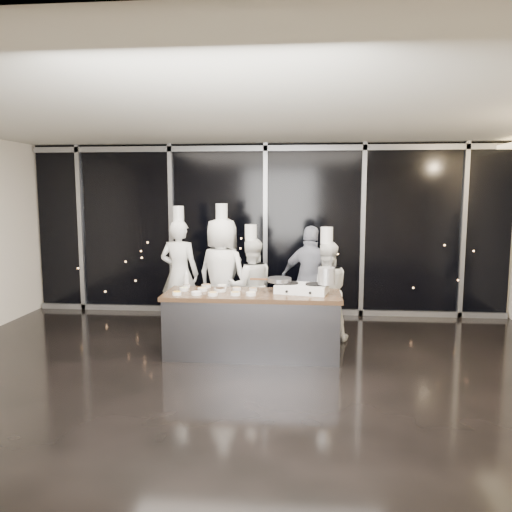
{
  "coord_description": "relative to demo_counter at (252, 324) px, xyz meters",
  "views": [
    {
      "loc": [
        0.68,
        -5.92,
        2.3
      ],
      "look_at": [
        0.02,
        1.2,
        1.38
      ],
      "focal_mm": 35.0,
      "sensor_mm": 36.0,
      "label": 1
    }
  ],
  "objects": [
    {
      "name": "chef_left",
      "position": [
        -0.61,
        1.16,
        0.5
      ],
      "size": [
        1.09,
        0.93,
        2.12
      ],
      "rotation": [
        0.0,
        0.0,
        2.71
      ],
      "color": "silver",
      "rests_on": "ground"
    },
    {
      "name": "demo_counter",
      "position": [
        0.0,
        0.0,
        0.0
      ],
      "size": [
        2.46,
        0.86,
        0.9
      ],
      "color": "#3B3B41",
      "rests_on": "ground"
    },
    {
      "name": "room_shell",
      "position": [
        0.18,
        -0.9,
        1.79
      ],
      "size": [
        9.02,
        7.02,
        3.21
      ],
      "color": "beige",
      "rests_on": "ground"
    },
    {
      "name": "chef_far_left",
      "position": [
        -1.38,
        1.39,
        0.49
      ],
      "size": [
        0.72,
        0.52,
        2.07
      ],
      "rotation": [
        0.0,
        0.0,
        3.01
      ],
      "color": "silver",
      "rests_on": "ground"
    },
    {
      "name": "window_wall",
      "position": [
        0.0,
        2.53,
        1.14
      ],
      "size": [
        8.9,
        0.11,
        3.2
      ],
      "color": "black",
      "rests_on": "ground"
    },
    {
      "name": "chef_center",
      "position": [
        -0.13,
        1.1,
        0.34
      ],
      "size": [
        0.87,
        0.75,
        1.79
      ],
      "rotation": [
        0.0,
        0.0,
        3.38
      ],
      "color": "silver",
      "rests_on": "ground"
    },
    {
      "name": "frying_pan",
      "position": [
        0.36,
        0.14,
        0.62
      ],
      "size": [
        0.61,
        0.4,
        0.06
      ],
      "rotation": [
        0.0,
        0.0,
        -0.21
      ],
      "color": "gray",
      "rests_on": "stove"
    },
    {
      "name": "chef_right",
      "position": [
        1.06,
        0.86,
        0.33
      ],
      "size": [
        0.82,
        0.68,
        1.77
      ],
      "rotation": [
        0.0,
        0.0,
        3.28
      ],
      "color": "silver",
      "rests_on": "ground"
    },
    {
      "name": "stove",
      "position": [
        0.69,
        0.08,
        0.51
      ],
      "size": [
        0.78,
        0.57,
        0.14
      ],
      "rotation": [
        0.0,
        0.0,
        -0.21
      ],
      "color": "silver",
      "rests_on": "demo_counter"
    },
    {
      "name": "guest",
      "position": [
        0.85,
        1.31,
        0.43
      ],
      "size": [
        1.11,
        0.7,
        1.76
      ],
      "rotation": [
        0.0,
        0.0,
        2.85
      ],
      "color": "#141D37",
      "rests_on": "ground"
    },
    {
      "name": "ground",
      "position": [
        0.0,
        -0.9,
        -0.45
      ],
      "size": [
        9.0,
        9.0,
        0.0
      ],
      "primitive_type": "plane",
      "color": "black",
      "rests_on": "ground"
    },
    {
      "name": "prep_bowls",
      "position": [
        -0.55,
        0.03,
        0.47
      ],
      "size": [
        1.14,
        0.7,
        0.05
      ],
      "color": "silver",
      "rests_on": "demo_counter"
    },
    {
      "name": "squeeze_bottle",
      "position": [
        -1.01,
        0.31,
        0.57
      ],
      "size": [
        0.07,
        0.07,
        0.27
      ],
      "color": "silver",
      "rests_on": "demo_counter"
    },
    {
      "name": "stock_pot",
      "position": [
        1.03,
        0.01,
        0.7
      ],
      "size": [
        0.28,
        0.28,
        0.23
      ],
      "primitive_type": "cylinder",
      "rotation": [
        0.0,
        0.0,
        -0.21
      ],
      "color": "#B3B3B5",
      "rests_on": "stove"
    }
  ]
}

